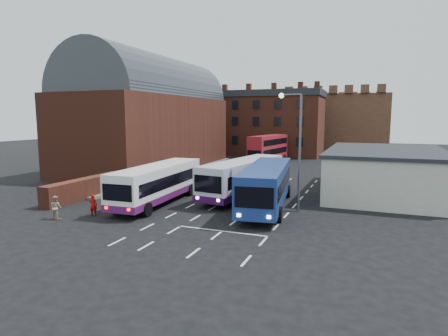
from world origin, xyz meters
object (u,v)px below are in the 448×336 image
(bus_white_outbound, at_px, (158,181))
(bus_white_inbound, at_px, (243,175))
(street_lamp, at_px, (296,141))
(pedestrian_red, at_px, (93,205))
(pedestrian_beige, at_px, (56,207))
(bus_blue, at_px, (267,183))
(bus_red_double, at_px, (269,148))

(bus_white_outbound, bearing_deg, bus_white_inbound, 38.56)
(bus_white_outbound, relative_size, street_lamp, 1.32)
(street_lamp, distance_m, pedestrian_red, 15.98)
(pedestrian_beige, bearing_deg, bus_white_inbound, -125.68)
(bus_white_inbound, xyz_separation_m, bus_blue, (3.14, -3.48, 0.05))
(bus_white_inbound, relative_size, pedestrian_beige, 7.37)
(bus_red_double, bearing_deg, bus_blue, 112.62)
(bus_white_outbound, relative_size, pedestrian_beige, 7.03)
(bus_blue, height_order, pedestrian_red, bus_blue)
(bus_white_outbound, distance_m, pedestrian_beige, 8.28)
(pedestrian_red, bearing_deg, bus_white_outbound, -130.12)
(bus_white_inbound, xyz_separation_m, street_lamp, (5.43, -3.55, 3.51))
(bus_white_inbound, height_order, bus_red_double, bus_red_double)
(bus_white_outbound, distance_m, bus_blue, 9.15)
(bus_red_double, distance_m, pedestrian_red, 37.02)
(street_lamp, height_order, pedestrian_red, street_lamp)
(bus_blue, bearing_deg, bus_white_inbound, -55.66)
(bus_red_double, bearing_deg, bus_white_inbound, 107.93)
(bus_white_inbound, distance_m, street_lamp, 7.37)
(bus_blue, height_order, pedestrian_beige, bus_blue)
(bus_red_double, bearing_deg, pedestrian_red, 92.55)
(bus_white_outbound, relative_size, bus_blue, 0.93)
(bus_blue, relative_size, pedestrian_beige, 7.55)
(street_lamp, xyz_separation_m, pedestrian_beige, (-15.46, -8.71, -4.65))
(bus_white_inbound, height_order, bus_blue, bus_blue)
(bus_white_outbound, bearing_deg, bus_blue, 7.77)
(bus_blue, distance_m, street_lamp, 4.15)
(bus_red_double, relative_size, pedestrian_red, 6.85)
(bus_white_inbound, bearing_deg, bus_white_outbound, 49.44)
(bus_white_inbound, distance_m, bus_red_double, 26.62)
(bus_red_double, bearing_deg, street_lamp, 116.63)
(bus_white_outbound, height_order, bus_white_inbound, bus_white_inbound)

